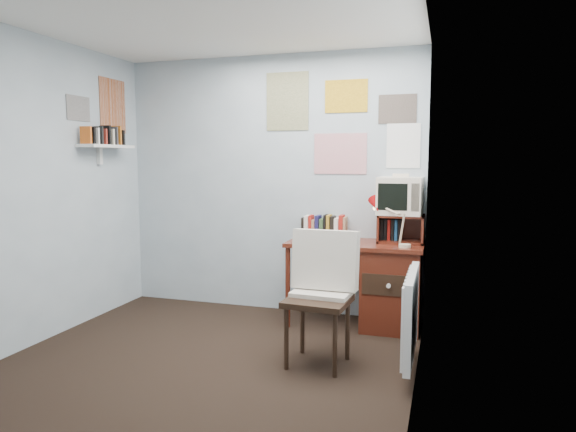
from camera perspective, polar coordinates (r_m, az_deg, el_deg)
name	(u,v)px	position (r m, az deg, el deg)	size (l,w,h in m)	color
ground	(188,378)	(3.77, -11.08, -17.22)	(3.50, 3.50, 0.00)	black
back_wall	(270,185)	(5.07, -2.00, 3.51)	(3.00, 0.02, 2.50)	silver
left_wall	(4,193)	(4.39, -28.99, 2.28)	(0.02, 3.50, 2.50)	silver
right_wall	(416,203)	(3.05, 14.06, 1.44)	(0.02, 3.50, 2.50)	silver
ceiling	(179,1)	(3.60, -12.00, 22.32)	(3.00, 3.50, 0.02)	white
desk	(385,283)	(4.67, 10.74, -7.33)	(1.20, 0.55, 0.76)	#5F2315
desk_chair	(318,301)	(3.77, 3.34, -9.43)	(0.49, 0.46, 0.95)	black
desk_lamp	(405,226)	(4.41, 12.90, -1.05)	(0.26, 0.22, 0.37)	red
tv_riser	(401,228)	(4.68, 12.45, -1.36)	(0.40, 0.30, 0.25)	#5F2315
crt_tv	(400,194)	(4.67, 12.38, 2.40)	(0.38, 0.35, 0.36)	#F0E1C9
book_row	(333,226)	(4.84, 5.07, -1.16)	(0.60, 0.14, 0.22)	#5F2315
radiator	(412,314)	(3.75, 13.57, -10.58)	(0.09, 0.80, 0.60)	white
wall_shelf	(106,146)	(5.15, -19.52, 7.32)	(0.20, 0.62, 0.24)	white
posters_back	(341,121)	(4.89, 5.86, 10.41)	(1.20, 0.01, 0.90)	white
posters_left	(96,105)	(5.23, -20.52, 11.44)	(0.01, 0.70, 0.60)	white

